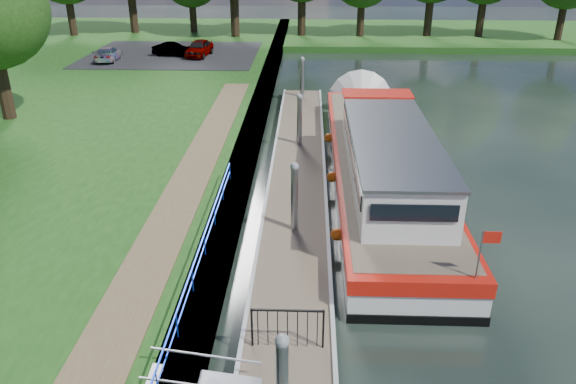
{
  "coord_description": "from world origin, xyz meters",
  "views": [
    {
      "loc": [
        0.44,
        -9.18,
        10.01
      ],
      "look_at": [
        -0.26,
        9.47,
        1.4
      ],
      "focal_mm": 35.0,
      "sensor_mm": 36.0,
      "label": 1
    }
  ],
  "objects_px": {
    "car_c": "(108,54)",
    "barge": "(379,156)",
    "pontoon": "(297,183)",
    "car_b": "(173,49)",
    "car_a": "(199,48)"
  },
  "relations": [
    {
      "from": "pontoon",
      "to": "barge",
      "type": "bearing_deg",
      "value": 17.11
    },
    {
      "from": "car_b",
      "to": "car_c",
      "type": "bearing_deg",
      "value": 125.08
    },
    {
      "from": "pontoon",
      "to": "car_b",
      "type": "height_order",
      "value": "car_b"
    },
    {
      "from": "pontoon",
      "to": "car_a",
      "type": "relative_size",
      "value": 7.72
    },
    {
      "from": "barge",
      "to": "car_a",
      "type": "distance_m",
      "value": 26.03
    },
    {
      "from": "car_b",
      "to": "car_c",
      "type": "xyz_separation_m",
      "value": [
        -4.68,
        -2.07,
        0.01
      ]
    },
    {
      "from": "car_a",
      "to": "car_b",
      "type": "height_order",
      "value": "car_a"
    },
    {
      "from": "pontoon",
      "to": "car_c",
      "type": "distance_m",
      "value": 26.97
    },
    {
      "from": "pontoon",
      "to": "barge",
      "type": "height_order",
      "value": "barge"
    },
    {
      "from": "car_c",
      "to": "car_b",
      "type": "bearing_deg",
      "value": -160.55
    },
    {
      "from": "pontoon",
      "to": "barge",
      "type": "distance_m",
      "value": 3.87
    },
    {
      "from": "pontoon",
      "to": "car_a",
      "type": "distance_m",
      "value": 25.63
    },
    {
      "from": "car_c",
      "to": "barge",
      "type": "bearing_deg",
      "value": 127.98
    },
    {
      "from": "car_a",
      "to": "car_b",
      "type": "xyz_separation_m",
      "value": [
        -2.2,
        0.01,
        -0.13
      ]
    },
    {
      "from": "car_c",
      "to": "car_a",
      "type": "bearing_deg",
      "value": -167.76
    }
  ]
}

